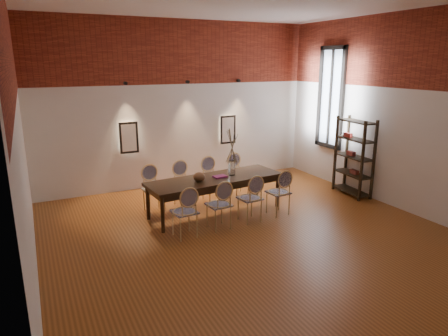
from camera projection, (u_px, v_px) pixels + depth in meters
name	position (u px, v px, depth m)	size (l,w,h in m)	color
floor	(249.00, 234.00, 7.26)	(7.00, 7.00, 0.02)	#9B5622
wall_back	(179.00, 105.00, 9.82)	(7.00, 0.10, 4.00)	silver
wall_front	(444.00, 177.00, 3.67)	(7.00, 0.10, 4.00)	silver
wall_left	(16.00, 142.00, 5.22)	(0.10, 7.00, 4.00)	silver
wall_right	(399.00, 113.00, 8.26)	(0.10, 7.00, 4.00)	silver
brick_band_back	(178.00, 52.00, 9.43)	(7.00, 0.02, 1.50)	maroon
brick_band_left	(8.00, 43.00, 4.93)	(0.02, 7.00, 1.50)	maroon
brick_band_right	(404.00, 50.00, 7.91)	(0.02, 7.00, 1.50)	maroon
niche_left	(129.00, 138.00, 9.36)	(0.36, 0.06, 0.66)	#FFEAC6
niche_right	(227.00, 129.00, 10.47)	(0.36, 0.06, 0.66)	#FFEAC6
spot_fixture_left	(125.00, 83.00, 9.01)	(0.08, 0.08, 0.10)	black
spot_fixture_mid	(188.00, 82.00, 9.65)	(0.08, 0.08, 0.10)	black
spot_fixture_right	(238.00, 81.00, 10.25)	(0.08, 0.08, 0.10)	black
window_glass	(331.00, 98.00, 9.92)	(0.02, 0.78, 2.38)	silver
window_frame	(331.00, 98.00, 9.91)	(0.08, 0.90, 2.50)	black
window_mullion	(331.00, 98.00, 9.91)	(0.06, 0.06, 2.40)	black
dining_table	(215.00, 195.00, 8.17)	(2.80, 0.90, 0.75)	#362111
chair_near_a	(185.00, 212.00, 7.02)	(0.44, 0.44, 0.94)	#E0BF7B
chair_near_b	(219.00, 205.00, 7.37)	(0.44, 0.44, 0.94)	#E0BF7B
chair_near_c	(250.00, 198.00, 7.72)	(0.44, 0.44, 0.94)	#E0BF7B
chair_near_d	(278.00, 192.00, 8.07)	(0.44, 0.44, 0.94)	#E0BF7B
chair_far_a	(154.00, 190.00, 8.22)	(0.44, 0.44, 0.94)	#E0BF7B
chair_far_b	(184.00, 184.00, 8.57)	(0.44, 0.44, 0.94)	#E0BF7B
chair_far_c	(213.00, 180.00, 8.92)	(0.44, 0.44, 0.94)	#E0BF7B
chair_far_d	(239.00, 175.00, 9.27)	(0.44, 0.44, 0.94)	#E0BF7B
vase	(232.00, 168.00, 8.23)	(0.14, 0.14, 0.30)	silver
dried_branches	(232.00, 147.00, 8.12)	(0.50, 0.50, 0.70)	brown
bowl	(199.00, 177.00, 7.81)	(0.24, 0.24, 0.18)	brown
book	(220.00, 177.00, 8.10)	(0.26, 0.18, 0.03)	#932977
shelving_rack	(354.00, 157.00, 9.20)	(0.38, 1.00, 1.80)	black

